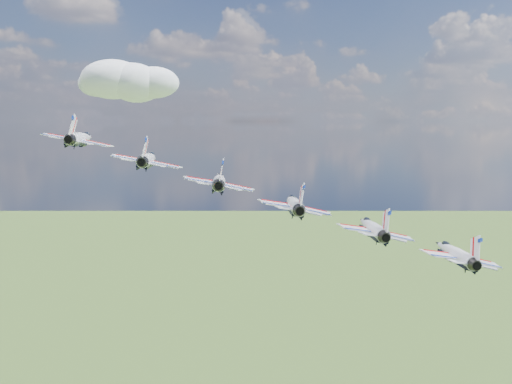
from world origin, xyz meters
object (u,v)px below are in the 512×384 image
jet_0 (81,138)px  jet_1 (148,159)px  jet_2 (219,181)px  jet_5 (454,253)px  jet_3 (294,204)px  jet_4 (372,228)px

jet_0 → jet_1: (8.54, -7.04, -3.04)m
jet_1 → jet_2: 11.47m
jet_0 → jet_2: bearing=-15.7°
jet_0 → jet_1: bearing=-15.7°
jet_2 → jet_5: size_ratio=1.00×
jet_0 → jet_3: bearing=-15.7°
jet_1 → jet_2: jet_1 is taller
jet_0 → jet_4: jet_0 is taller
jet_3 → jet_2: bearing=164.3°
jet_3 → jet_5: bearing=-15.7°
jet_0 → jet_4: bearing=-15.7°
jet_2 → jet_4: bearing=-15.7°
jet_2 → jet_5: bearing=-15.7°
jet_5 → jet_3: bearing=164.3°
jet_4 → jet_5: 11.47m
jet_1 → jet_3: 22.95m
jet_0 → jet_4: 45.89m
jet_0 → jet_3: 34.42m
jet_2 → jet_4: 22.95m
jet_0 → jet_1: 11.47m
jet_4 → jet_5: bearing=-15.7°
jet_0 → jet_2: jet_0 is taller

